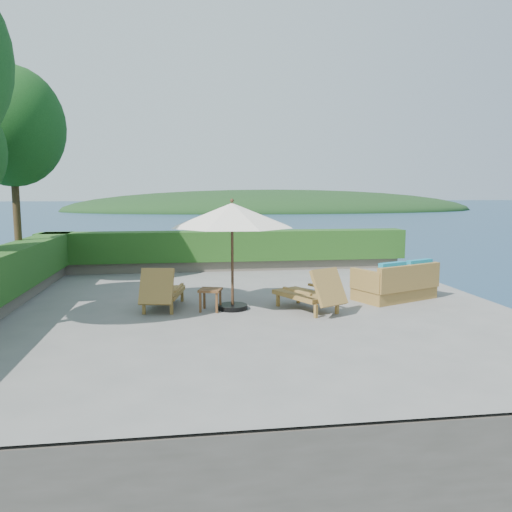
{
  "coord_description": "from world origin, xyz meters",
  "views": [
    {
      "loc": [
        -1.41,
        -11.3,
        2.68
      ],
      "look_at": [
        0.3,
        0.8,
        1.1
      ],
      "focal_mm": 35.0,
      "sensor_mm": 36.0,
      "label": 1
    }
  ],
  "objects": [
    {
      "name": "ocean",
      "position": [
        0.0,
        0.0,
        -3.0
      ],
      "size": [
        600.0,
        600.0,
        0.0
      ],
      "primitive_type": "plane",
      "color": "#17374A",
      "rests_on": "ground"
    },
    {
      "name": "foundation",
      "position": [
        0.0,
        0.0,
        -1.55
      ],
      "size": [
        12.0,
        12.0,
        3.0
      ],
      "primitive_type": "cube",
      "color": "#584F46",
      "rests_on": "ocean"
    },
    {
      "name": "offshore_island",
      "position": [
        25.0,
        140.0,
        -3.0
      ],
      "size": [
        126.0,
        57.6,
        12.6
      ],
      "primitive_type": "ellipsoid",
      "color": "#133118",
      "rests_on": "ocean"
    },
    {
      "name": "planter_wall_far",
      "position": [
        0.0,
        5.6,
        0.18
      ],
      "size": [
        12.0,
        0.6,
        0.36
      ],
      "primitive_type": "cube",
      "color": "#6A6254",
      "rests_on": "ground"
    },
    {
      "name": "lounge_left",
      "position": [
        -1.97,
        0.09,
        0.43
      ],
      "size": [
        1.01,
        1.86,
        1.02
      ],
      "rotation": [
        0.0,
        0.0,
        -0.17
      ],
      "color": "olive",
      "rests_on": "ground"
    },
    {
      "name": "ground",
      "position": [
        0.0,
        0.0,
        0.0
      ],
      "size": [
        12.0,
        12.0,
        0.0
      ],
      "primitive_type": "plane",
      "color": "gray",
      "rests_on": "ground"
    },
    {
      "name": "tree_far",
      "position": [
        -6.0,
        3.2,
        4.4
      ],
      "size": [
        2.8,
        2.8,
        6.03
      ],
      "color": "#3D2D17",
      "rests_on": "ground"
    },
    {
      "name": "patio_umbrella",
      "position": [
        -0.38,
        -0.15,
        2.14
      ],
      "size": [
        3.56,
        3.56,
        2.53
      ],
      "rotation": [
        0.0,
        0.0,
        0.31
      ],
      "color": "black",
      "rests_on": "ground"
    },
    {
      "name": "lounge_right",
      "position": [
        1.36,
        -0.6,
        0.43
      ],
      "size": [
        1.46,
        1.93,
        1.03
      ],
      "rotation": [
        0.0,
        0.0,
        0.47
      ],
      "color": "olive",
      "rests_on": "ground"
    },
    {
      "name": "wicker_loveseat",
      "position": [
        3.77,
        0.33,
        0.39
      ],
      "size": [
        2.29,
        1.77,
        1.01
      ],
      "rotation": [
        0.0,
        0.0,
        0.41
      ],
      "color": "olive",
      "rests_on": "ground"
    },
    {
      "name": "side_table",
      "position": [
        -0.89,
        -0.23,
        0.42
      ],
      "size": [
        0.59,
        0.59,
        0.51
      ],
      "rotation": [
        0.0,
        0.0,
        -0.28
      ],
      "color": "brown",
      "rests_on": "ground"
    },
    {
      "name": "hedge_far",
      "position": [
        0.0,
        5.6,
        0.85
      ],
      "size": [
        12.4,
        0.9,
        1.0
      ],
      "primitive_type": "cube",
      "color": "#144212",
      "rests_on": "planter_wall_far"
    }
  ]
}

